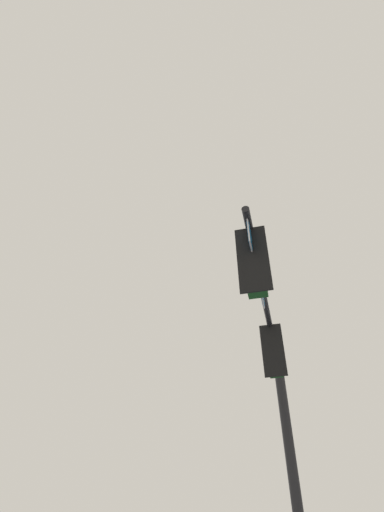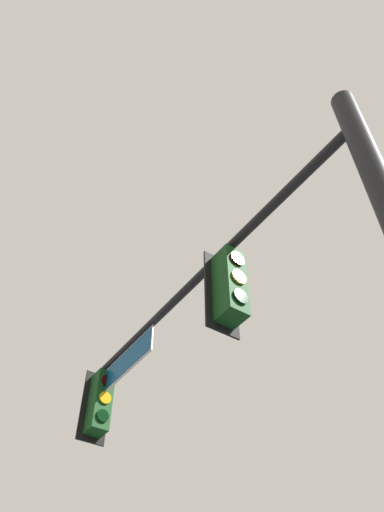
% 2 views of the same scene
% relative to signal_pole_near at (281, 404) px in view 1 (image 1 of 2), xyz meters
% --- Properties ---
extents(signal_pole_near, '(6.83, 1.10, 7.12)m').
position_rel_signal_pole_near_xyz_m(signal_pole_near, '(0.00, 0.00, 0.00)').
color(signal_pole_near, black).
rests_on(signal_pole_near, ground_plane).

